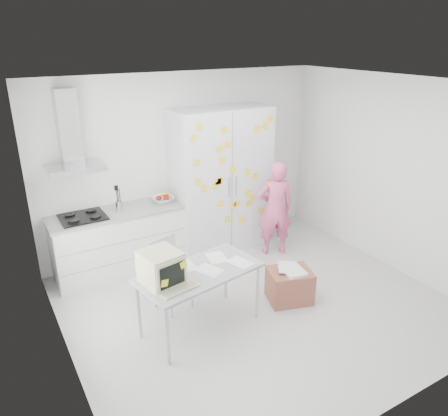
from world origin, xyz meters
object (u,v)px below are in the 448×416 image
chair (169,269)px  person (275,208)px  desk (176,271)px  cardboard_box (290,285)px

chair → person: bearing=-0.3°
desk → chair: desk is taller
person → desk: 2.40m
chair → cardboard_box: 1.54m
desk → cardboard_box: 1.64m
person → cardboard_box: size_ratio=2.35×
desk → chair: size_ratio=1.65×
person → chair: bearing=34.7°
person → cardboard_box: bearing=82.9°
cardboard_box → chair: bearing=153.3°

